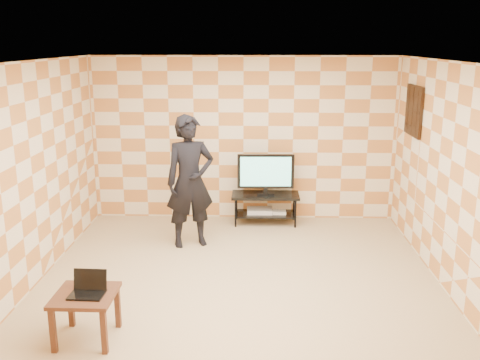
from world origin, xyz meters
name	(u,v)px	position (x,y,z in m)	size (l,w,h in m)	color
floor	(239,280)	(0.00, 0.00, 0.00)	(5.00, 5.00, 0.00)	tan
wall_back	(243,139)	(0.00, 2.50, 1.35)	(5.00, 0.02, 2.70)	beige
wall_front	(228,259)	(0.00, -2.50, 1.35)	(5.00, 0.02, 2.70)	beige
wall_left	(32,175)	(-2.50, 0.00, 1.35)	(0.02, 5.00, 2.70)	beige
wall_right	(450,178)	(2.50, 0.00, 1.35)	(0.02, 5.00, 2.70)	beige
ceiling	(238,61)	(0.00, 0.00, 2.70)	(5.00, 5.00, 0.02)	white
wall_art	(414,111)	(2.47, 1.55, 1.95)	(0.04, 0.72, 0.72)	black
tv_stand	(265,202)	(0.37, 2.18, 0.37)	(1.09, 0.49, 0.50)	black
tv	(266,172)	(0.37, 2.18, 0.87)	(0.91, 0.18, 0.66)	black
dvd_player	(260,211)	(0.28, 2.21, 0.21)	(0.41, 0.29, 0.07)	silver
game_console	(279,212)	(0.60, 2.16, 0.20)	(0.21, 0.16, 0.05)	silver
side_table	(85,302)	(-1.48, -1.41, 0.41)	(0.60, 0.60, 0.50)	#392116
laptop	(88,289)	(-1.44, -1.40, 0.55)	(0.35, 0.28, 0.22)	black
person	(190,182)	(-0.74, 1.21, 0.96)	(0.70, 0.46, 1.92)	black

